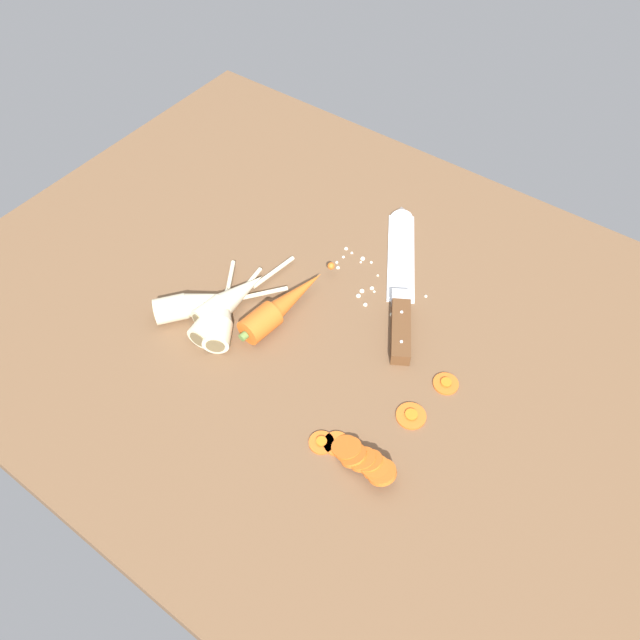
# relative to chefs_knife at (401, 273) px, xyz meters

# --- Properties ---
(ground_plane) EXTENTS (1.20, 0.90, 0.04)m
(ground_plane) POSITION_rel_chefs_knife_xyz_m (-0.05, -0.14, -0.03)
(ground_plane) COLOR brown
(chefs_knife) EXTENTS (0.21, 0.31, 0.04)m
(chefs_knife) POSITION_rel_chefs_knife_xyz_m (0.00, 0.00, 0.00)
(chefs_knife) COLOR silver
(chefs_knife) RESTS_ON ground_plane
(whole_carrot) EXTENTS (0.06, 0.20, 0.04)m
(whole_carrot) POSITION_rel_chefs_knife_xyz_m (-0.11, -0.18, 0.01)
(whole_carrot) COLOR #D6601E
(whole_carrot) RESTS_ON ground_plane
(parsnip_front) EXTENTS (0.15, 0.18, 0.04)m
(parsnip_front) POSITION_rel_chefs_knife_xyz_m (-0.21, -0.25, 0.01)
(parsnip_front) COLOR beige
(parsnip_front) RESTS_ON ground_plane
(parsnip_mid_left) EXTENTS (0.05, 0.17, 0.04)m
(parsnip_mid_left) POSITION_rel_chefs_knife_xyz_m (-0.17, -0.24, 0.01)
(parsnip_mid_left) COLOR beige
(parsnip_mid_left) RESTS_ON ground_plane
(parsnip_mid_right) EXTENTS (0.12, 0.16, 0.04)m
(parsnip_mid_right) POSITION_rel_chefs_knife_xyz_m (-0.17, -0.25, 0.01)
(parsnip_mid_right) COLOR beige
(parsnip_mid_right) RESTS_ON ground_plane
(parsnip_back) EXTENTS (0.06, 0.20, 0.04)m
(parsnip_back) POSITION_rel_chefs_knife_xyz_m (-0.18, -0.21, 0.01)
(parsnip_back) COLOR beige
(parsnip_back) RESTS_ON ground_plane
(carrot_slice_stack) EXTENTS (0.11, 0.05, 0.03)m
(carrot_slice_stack) POSITION_rel_chefs_knife_xyz_m (0.13, -0.31, 0.01)
(carrot_slice_stack) COLOR #D6601E
(carrot_slice_stack) RESTS_ON ground_plane
(carrot_slice_stray_near) EXTENTS (0.04, 0.04, 0.01)m
(carrot_slice_stray_near) POSITION_rel_chefs_knife_xyz_m (0.16, -0.14, -0.00)
(carrot_slice_stray_near) COLOR #D6601E
(carrot_slice_stray_near) RESTS_ON ground_plane
(carrot_slice_stray_mid) EXTENTS (0.04, 0.04, 0.01)m
(carrot_slice_stray_mid) POSITION_rel_chefs_knife_xyz_m (0.15, -0.22, -0.00)
(carrot_slice_stray_mid) COLOR #D6601E
(carrot_slice_stray_mid) RESTS_ON ground_plane
(carrot_slice_stray_far) EXTENTS (0.03, 0.03, 0.01)m
(carrot_slice_stray_far) POSITION_rel_chefs_knife_xyz_m (0.07, -0.32, -0.00)
(carrot_slice_stray_far) COLOR #D6601E
(carrot_slice_stray_far) RESTS_ON ground_plane
(mince_crumbs) EXTENTS (0.17, 0.11, 0.01)m
(mince_crumbs) POSITION_rel_chefs_knife_xyz_m (-0.03, -0.05, -0.00)
(mince_crumbs) COLOR silver
(mince_crumbs) RESTS_ON ground_plane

